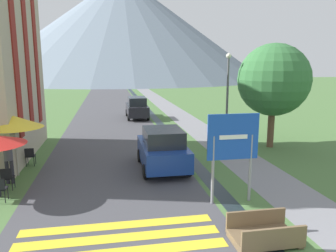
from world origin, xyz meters
TOP-DOWN VIEW (x-y plane):
  - ground_plane at (0.00, 20.00)m, footprint 160.00×160.00m
  - road at (-2.50, 30.00)m, footprint 6.40×60.00m
  - footpath at (3.60, 30.00)m, footprint 2.20×60.00m
  - drainage_channel at (1.20, 30.00)m, footprint 0.60×60.00m
  - crosswalk_marking at (-2.50, 2.95)m, footprint 5.44×1.84m
  - mountain_distant at (2.27, 97.30)m, footprint 83.87×83.87m
  - road_sign at (1.27, 4.63)m, footprint 1.73×0.11m
  - footbridge at (1.20, 2.08)m, footprint 1.70×1.10m
  - parked_car_near at (-0.40, 8.54)m, footprint 1.97×3.84m
  - parked_car_far at (-0.30, 22.50)m, footprint 1.78×4.13m
  - cafe_chair_far_right at (-6.76, 9.81)m, footprint 0.40×0.40m
  - cafe_chair_far_left at (-6.25, 10.01)m, footprint 0.40×0.40m
  - cafe_chair_near_right at (-6.41, 7.10)m, footprint 0.40×0.40m
  - cafe_umbrella_middle_yellow at (-6.46, 8.75)m, footprint 2.29×2.29m
  - person_standing_terrace at (-6.52, 7.83)m, footprint 0.32×0.32m
  - streetlamp at (3.69, 11.68)m, footprint 0.28×0.28m
  - tree_by_path at (6.15, 11.32)m, footprint 3.90×3.90m

SIDE VIEW (x-z plane):
  - ground_plane at x=0.00m, z-range 0.00..0.00m
  - drainage_channel at x=1.20m, z-range 0.00..0.00m
  - road at x=-2.50m, z-range 0.00..0.01m
  - footpath at x=3.60m, z-range 0.00..0.01m
  - crosswalk_marking at x=-2.50m, z-range 0.00..0.01m
  - footbridge at x=1.20m, z-range -0.10..0.55m
  - cafe_chair_far_right at x=-6.76m, z-range 0.09..0.94m
  - cafe_chair_far_left at x=-6.25m, z-range 0.09..0.94m
  - cafe_chair_near_right at x=-6.41m, z-range 0.09..0.94m
  - parked_car_far at x=-0.30m, z-range 0.00..1.82m
  - parked_car_near at x=-0.40m, z-range 0.00..1.82m
  - person_standing_terrace at x=-6.52m, z-range 0.14..1.86m
  - road_sign at x=1.27m, z-range 0.46..3.47m
  - cafe_umbrella_middle_yellow at x=-6.46m, z-range 1.01..3.53m
  - streetlamp at x=3.69m, z-range 0.48..5.61m
  - tree_by_path at x=6.15m, z-range 0.88..6.56m
  - mountain_distant at x=2.27m, z-range 0.00..30.25m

